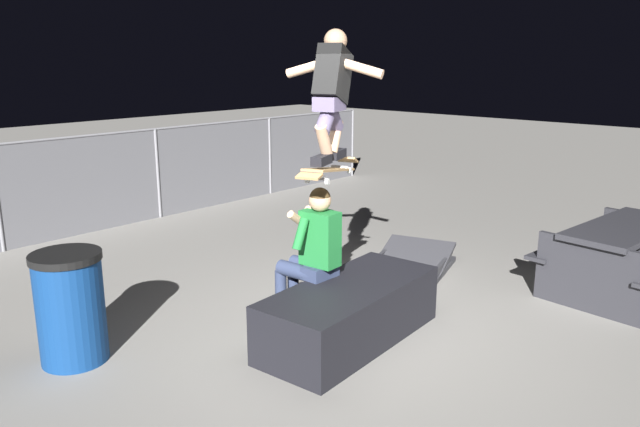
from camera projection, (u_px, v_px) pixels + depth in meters
name	position (u px, v px, depth m)	size (l,w,h in m)	color
ground_plane	(351.00, 330.00, 5.74)	(40.00, 40.00, 0.00)	gray
ledge_box_main	(350.00, 313.00, 5.49)	(1.83, 0.76, 0.52)	black
person_sitting_on_ledge	(311.00, 250.00, 5.62)	(0.60, 0.77, 1.36)	#2D3856
skateboard	(329.00, 170.00, 5.39)	(1.03, 0.54, 0.14)	#AD8451
skater_airborne	(332.00, 90.00, 5.28)	(0.63, 0.86, 1.12)	black
kicker_ramp	(410.00, 266.00, 7.35)	(1.33, 1.13, 0.34)	#38383D
picnic_table_back	(623.00, 248.00, 6.56)	(1.82, 1.50, 0.75)	#28282D
trash_bin	(71.00, 307.00, 5.07)	(0.57, 0.57, 0.94)	navy
fence_back	(85.00, 182.00, 8.76)	(12.05, 0.05, 1.42)	slate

